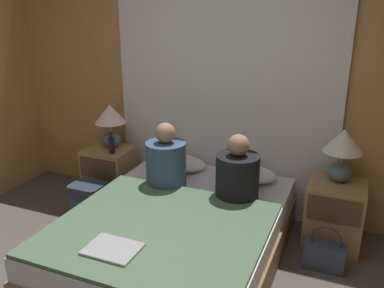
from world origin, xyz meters
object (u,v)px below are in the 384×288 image
(handbag_on_floor, at_px, (324,255))
(bed, at_px, (177,237))
(pillow_left, at_px, (179,163))
(lamp_right, at_px, (343,148))
(lamp_left, at_px, (110,120))
(backpack_on_floor, at_px, (89,199))
(beer_bottle_on_left_stand, at_px, (112,145))
(laptop_on_bed, at_px, (113,249))
(person_left_in_bed, at_px, (166,161))
(person_right_in_bed, at_px, (237,174))
(nightstand_left, at_px, (110,174))
(nightstand_right, at_px, (334,214))
(pillow_right, at_px, (247,174))

(handbag_on_floor, bearing_deg, bed, -161.03)
(pillow_left, xyz_separation_m, handbag_on_floor, (1.41, -0.41, -0.40))
(lamp_right, bearing_deg, bed, -143.80)
(bed, xyz_separation_m, pillow_left, (-0.33, 0.78, 0.29))
(lamp_left, bearing_deg, backpack_on_floor, -85.35)
(lamp_right, distance_m, beer_bottle_on_left_stand, 2.12)
(lamp_left, xyz_separation_m, beer_bottle_on_left_stand, (0.11, -0.17, -0.20))
(laptop_on_bed, distance_m, handbag_on_floor, 1.65)
(person_left_in_bed, distance_m, handbag_on_floor, 1.48)
(bed, bearing_deg, person_right_in_bed, 48.78)
(lamp_left, xyz_separation_m, pillow_left, (0.77, -0.03, -0.34))
(nightstand_left, relative_size, nightstand_right, 1.00)
(beer_bottle_on_left_stand, bearing_deg, person_left_in_bed, -18.65)
(person_left_in_bed, bearing_deg, lamp_right, 16.31)
(laptop_on_bed, bearing_deg, nightstand_left, 124.40)
(pillow_left, xyz_separation_m, person_right_in_bed, (0.69, -0.38, 0.15))
(person_left_in_bed, xyz_separation_m, person_right_in_bed, (0.64, 0.00, -0.01))
(pillow_right, bearing_deg, lamp_left, 178.81)
(pillow_right, distance_m, backpack_on_floor, 1.51)
(nightstand_right, xyz_separation_m, person_right_in_bed, (-0.75, -0.34, 0.38))
(bed, bearing_deg, beer_bottle_on_left_stand, 147.19)
(lamp_left, xyz_separation_m, pillow_right, (1.44, -0.03, -0.34))
(bed, xyz_separation_m, lamp_left, (-1.11, 0.81, 0.63))
(bed, height_order, handbag_on_floor, bed)
(nightstand_left, relative_size, pillow_right, 1.07)
(nightstand_left, distance_m, person_right_in_bed, 1.54)
(laptop_on_bed, bearing_deg, person_right_in_bed, 65.36)
(laptop_on_bed, bearing_deg, pillow_right, 71.91)
(pillow_left, height_order, backpack_on_floor, pillow_left)
(nightstand_right, bearing_deg, beer_bottle_on_left_stand, -177.21)
(lamp_left, relative_size, person_left_in_bed, 0.79)
(nightstand_right, distance_m, lamp_left, 2.28)
(nightstand_right, relative_size, backpack_on_floor, 1.56)
(pillow_left, relative_size, laptop_on_bed, 1.56)
(pillow_left, height_order, handbag_on_floor, pillow_left)
(pillow_right, relative_size, backpack_on_floor, 1.46)
(lamp_left, distance_m, pillow_left, 0.84)
(pillow_right, relative_size, person_left_in_bed, 0.94)
(pillow_right, distance_m, person_left_in_bed, 0.74)
(nightstand_right, distance_m, backpack_on_floor, 2.21)
(lamp_right, xyz_separation_m, beer_bottle_on_left_stand, (-2.10, -0.17, -0.20))
(nightstand_left, bearing_deg, nightstand_right, 0.00)
(pillow_right, bearing_deg, nightstand_right, -2.67)
(nightstand_left, xyz_separation_m, lamp_left, (0.00, 0.07, 0.57))
(nightstand_right, relative_size, lamp_left, 1.27)
(pillow_right, relative_size, beer_bottle_on_left_stand, 2.39)
(lamp_left, bearing_deg, lamp_right, 0.00)
(nightstand_right, bearing_deg, laptop_on_bed, -131.40)
(backpack_on_floor, bearing_deg, lamp_right, 12.82)
(pillow_right, distance_m, handbag_on_floor, 0.94)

